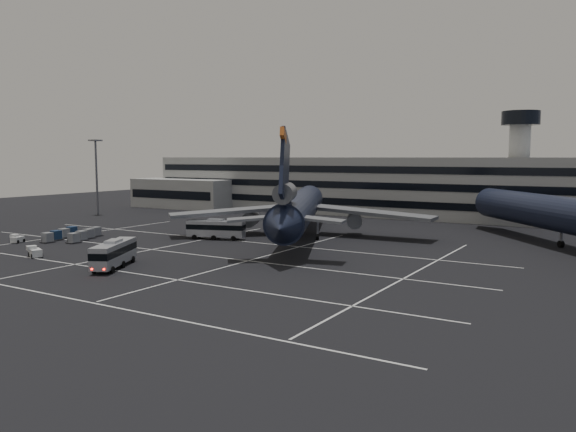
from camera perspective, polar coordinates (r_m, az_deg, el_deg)
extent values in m
plane|color=black|center=(81.36, -12.65, -4.10)|extent=(260.00, 260.00, 0.00)
cube|color=silver|center=(67.61, -25.77, -6.61)|extent=(90.00, 0.25, 0.01)
cube|color=silver|center=(74.62, -18.00, -5.16)|extent=(90.00, 0.25, 0.01)
cube|color=silver|center=(84.24, -10.77, -3.71)|extent=(90.00, 0.25, 0.01)
cube|color=silver|center=(94.95, -5.10, -2.54)|extent=(90.00, 0.25, 0.01)
cube|color=silver|center=(107.67, -21.99, -1.94)|extent=(0.25, 55.00, 0.01)
cube|color=silver|center=(89.73, -12.76, -3.16)|extent=(0.25, 55.00, 0.01)
cube|color=silver|center=(78.43, -3.23, -4.34)|extent=(0.25, 55.00, 0.01)
cube|color=silver|center=(68.63, 12.17, -5.96)|extent=(0.25, 55.00, 0.01)
cube|color=gray|center=(141.22, 7.99, 3.07)|extent=(120.00, 18.00, 14.00)
cube|color=black|center=(133.20, 6.43, 1.41)|extent=(118.00, 0.20, 1.60)
cube|color=black|center=(132.94, 6.45, 3.13)|extent=(118.00, 0.20, 1.60)
cube|color=black|center=(132.81, 6.47, 4.73)|extent=(118.00, 0.20, 1.60)
cube|color=gray|center=(158.45, -10.68, 2.25)|extent=(30.00, 10.00, 8.00)
cylinder|color=gray|center=(133.21, 22.37, 4.23)|extent=(4.40, 4.40, 22.00)
cylinder|color=black|center=(133.44, 22.57, 9.17)|extent=(8.00, 8.00, 3.00)
ellipsoid|color=#38332B|center=(256.48, 4.30, 0.49)|extent=(196.00, 140.00, 32.00)
ellipsoid|color=#38332B|center=(230.65, 24.64, -1.41)|extent=(252.00, 180.00, 44.00)
cylinder|color=slate|center=(144.43, -18.87, 3.67)|extent=(0.50, 0.50, 18.00)
cube|color=slate|center=(144.40, -18.99, 7.28)|extent=(2.40, 2.40, 0.35)
cylinder|color=black|center=(97.44, 1.21, 0.78)|extent=(25.37, 45.86, 5.60)
cone|color=black|center=(123.48, 2.28, 1.88)|extent=(6.98, 6.45, 5.60)
cone|color=black|center=(71.24, -0.67, -1.15)|extent=(6.68, 6.66, 5.04)
cube|color=black|center=(74.17, -0.35, 4.87)|extent=(4.46, 8.80, 10.97)
cube|color=#B35117|center=(72.72, -0.49, 8.16)|extent=(1.86, 3.16, 2.24)
cylinder|color=#595B60|center=(74.81, -0.30, 2.35)|extent=(4.98, 6.58, 2.70)
cube|color=slate|center=(76.19, -3.40, -0.24)|extent=(7.92, 7.07, 0.87)
cube|color=slate|center=(75.25, 2.92, -0.31)|extent=(8.03, 4.81, 0.87)
cube|color=slate|center=(101.34, -5.75, 0.50)|extent=(19.02, 19.85, 1.75)
cylinder|color=#595B60|center=(103.88, -3.77, -0.29)|extent=(4.77, 6.13, 2.70)
cube|color=slate|center=(99.22, 8.52, 0.34)|extent=(22.26, 6.65, 1.75)
cylinder|color=#595B60|center=(102.30, 6.76, -0.42)|extent=(4.77, 6.13, 2.70)
cylinder|color=slate|center=(112.97, 1.90, -0.03)|extent=(0.44, 0.44, 3.00)
cylinder|color=black|center=(113.16, 1.89, -0.86)|extent=(0.92, 1.21, 1.10)
cylinder|color=slate|center=(96.12, -0.80, -1.09)|extent=(0.44, 0.44, 3.00)
cylinder|color=black|center=(96.34, -0.80, -2.06)|extent=(0.92, 1.21, 1.10)
cylinder|color=slate|center=(95.55, 3.01, -1.14)|extent=(0.44, 0.44, 3.00)
cylinder|color=black|center=(95.77, 3.01, -2.12)|extent=(0.92, 1.21, 1.10)
cylinder|color=black|center=(96.88, 26.10, 0.14)|extent=(34.16, 41.13, 5.60)
cone|color=black|center=(119.58, 19.25, 1.41)|extent=(7.18, 7.00, 5.60)
cylinder|color=slate|center=(97.20, 26.02, -1.62)|extent=(0.44, 0.44, 3.00)
cylinder|color=black|center=(97.41, 25.98, -2.59)|extent=(1.07, 1.17, 1.10)
cube|color=#989BA0|center=(74.96, -17.26, -3.62)|extent=(6.68, 10.11, 2.77)
cube|color=black|center=(74.90, -17.27, -3.37)|extent=(6.76, 10.19, 0.88)
cube|color=#989BA0|center=(74.72, -17.30, -2.44)|extent=(2.58, 3.14, 0.32)
cylinder|color=black|center=(72.42, -19.11, -5.18)|extent=(0.67, 0.92, 0.89)
cylinder|color=black|center=(71.54, -17.41, -5.25)|extent=(0.67, 0.92, 0.89)
cylinder|color=black|center=(75.63, -18.04, -4.67)|extent=(0.67, 0.92, 0.89)
cylinder|color=black|center=(74.79, -16.40, -4.74)|extent=(0.67, 0.92, 0.89)
cylinder|color=black|center=(78.88, -17.06, -4.21)|extent=(0.67, 0.92, 0.89)
cylinder|color=black|center=(78.07, -15.48, -4.27)|extent=(0.67, 0.92, 0.89)
cube|color=#FF0C05|center=(70.79, -19.31, -5.12)|extent=(0.24, 0.17, 0.20)
cube|color=#FF0C05|center=(70.22, -18.20, -5.17)|extent=(0.24, 0.17, 0.20)
cube|color=#989BA0|center=(96.90, -7.34, -1.29)|extent=(10.17, 5.34, 2.72)
cube|color=black|center=(96.85, -7.34, -1.10)|extent=(10.25, 5.41, 0.86)
cube|color=#989BA0|center=(96.72, -7.35, -0.39)|extent=(3.04, 2.24, 0.32)
cylinder|color=black|center=(94.89, -5.57, -2.29)|extent=(0.92, 0.55, 0.87)
cylinder|color=black|center=(97.03, -5.16, -2.10)|extent=(0.92, 0.55, 0.87)
cylinder|color=black|center=(96.03, -7.55, -2.21)|extent=(0.92, 0.55, 0.87)
cylinder|color=black|center=(98.14, -7.10, -2.03)|extent=(0.92, 0.55, 0.87)
cylinder|color=black|center=(97.28, -9.49, -2.14)|extent=(0.92, 0.55, 0.87)
cylinder|color=black|center=(99.36, -8.99, -1.96)|extent=(0.92, 0.55, 0.87)
cube|color=silver|center=(102.87, -25.77, -2.15)|extent=(1.91, 2.47, 0.89)
cube|color=silver|center=(102.39, -25.94, -1.86)|extent=(1.34, 1.23, 0.50)
cylinder|color=black|center=(102.58, -26.26, -2.35)|extent=(0.41, 0.60, 0.56)
cylinder|color=black|center=(101.95, -25.77, -2.37)|extent=(0.41, 0.60, 0.56)
cylinder|color=black|center=(103.86, -25.75, -2.23)|extent=(0.41, 0.60, 0.56)
cylinder|color=black|center=(103.23, -25.26, -2.25)|extent=(0.41, 0.60, 0.56)
cube|color=silver|center=(87.05, -24.28, -3.41)|extent=(2.85, 2.24, 1.03)
cube|color=silver|center=(86.39, -24.22, -3.02)|extent=(1.44, 1.56, 0.57)
cylinder|color=black|center=(86.09, -24.55, -3.73)|extent=(0.69, 0.48, 0.64)
cylinder|color=black|center=(86.34, -23.73, -3.67)|extent=(0.69, 0.48, 0.64)
cylinder|color=black|center=(87.86, -24.79, -3.56)|extent=(0.69, 0.48, 0.64)
cylinder|color=black|center=(88.11, -23.99, -3.50)|extent=(0.69, 0.48, 0.64)
cube|color=#2D2D30|center=(100.82, -23.22, -2.43)|extent=(2.39, 2.52, 0.16)
cylinder|color=black|center=(100.83, -23.22, -2.46)|extent=(0.09, 0.18, 0.18)
cube|color=gray|center=(100.71, -23.24, -1.97)|extent=(1.86, 1.86, 1.44)
cube|color=#2D2D30|center=(98.68, -20.94, -2.51)|extent=(2.39, 2.52, 0.16)
cylinder|color=black|center=(98.69, -20.94, -2.54)|extent=(0.09, 0.18, 0.18)
cube|color=gray|center=(98.57, -20.96, -2.05)|extent=(1.86, 1.86, 1.44)
cube|color=#2D2D30|center=(103.16, -22.48, -2.21)|extent=(2.39, 2.52, 0.16)
cylinder|color=black|center=(103.17, -22.48, -2.24)|extent=(0.09, 0.18, 0.18)
cube|color=#152B4C|center=(103.05, -22.50, -1.77)|extent=(1.86, 1.86, 1.44)
cube|color=#2D2D30|center=(101.07, -20.24, -2.29)|extent=(2.39, 2.52, 0.16)
cylinder|color=black|center=(101.08, -20.24, -2.32)|extent=(0.09, 0.18, 0.18)
cube|color=gray|center=(100.96, -20.25, -1.84)|extent=(1.86, 1.86, 1.44)
cube|color=#2D2D30|center=(105.51, -21.78, -2.01)|extent=(2.39, 2.52, 0.16)
cylinder|color=black|center=(105.52, -21.78, -2.04)|extent=(0.09, 0.18, 0.18)
cube|color=gray|center=(105.41, -21.79, -1.58)|extent=(1.86, 1.86, 1.44)
cube|color=#2D2D30|center=(103.47, -19.57, -2.08)|extent=(2.39, 2.52, 0.16)
cylinder|color=black|center=(103.48, -19.57, -2.11)|extent=(0.09, 0.18, 0.18)
cube|color=gray|center=(103.37, -19.59, -1.64)|extent=(1.86, 1.86, 1.44)
cube|color=#2D2D30|center=(107.89, -21.10, -1.82)|extent=(2.39, 2.52, 0.16)
cylinder|color=black|center=(107.89, -21.10, -1.85)|extent=(0.09, 0.18, 0.18)
cube|color=#152B4C|center=(107.79, -21.12, -1.40)|extent=(1.86, 1.86, 1.44)
cube|color=#2D2D30|center=(105.89, -18.93, -1.88)|extent=(2.39, 2.52, 0.16)
cylinder|color=black|center=(105.90, -18.93, -1.91)|extent=(0.09, 0.18, 0.18)
cube|color=gray|center=(105.79, -18.95, -1.45)|extent=(1.86, 1.86, 1.44)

